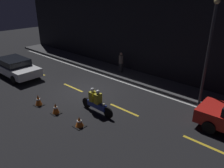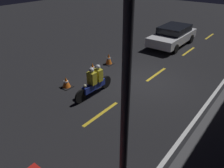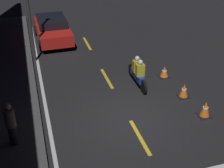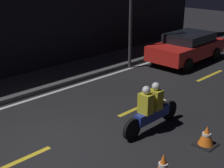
{
  "view_description": "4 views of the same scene",
  "coord_description": "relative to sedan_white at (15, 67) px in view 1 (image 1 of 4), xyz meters",
  "views": [
    {
      "loc": [
        10.12,
        -8.26,
        6.05
      ],
      "look_at": [
        2.32,
        0.31,
        1.12
      ],
      "focal_mm": 35.0,
      "sensor_mm": 36.0,
      "label": 1
    },
    {
      "loc": [
        8.68,
        4.69,
        5.17
      ],
      "look_at": [
        2.95,
        0.12,
        1.15
      ],
      "focal_mm": 35.0,
      "sensor_mm": 36.0,
      "label": 2
    },
    {
      "loc": [
        -9.07,
        3.34,
        7.15
      ],
      "look_at": [
        0.81,
        0.51,
        1.26
      ],
      "focal_mm": 50.0,
      "sensor_mm": 36.0,
      "label": 3
    },
    {
      "loc": [
        -3.64,
        -5.97,
        4.25
      ],
      "look_at": [
        2.68,
        0.47,
        0.89
      ],
      "focal_mm": 50.0,
      "sensor_mm": 36.0,
      "label": 4
    }
  ],
  "objects": [
    {
      "name": "traffic_cone_mid",
      "position": [
        7.1,
        -1.25,
        -0.43
      ],
      "size": [
        0.48,
        0.48,
        0.62
      ],
      "color": "black",
      "rests_on": "ground"
    },
    {
      "name": "lane_solid_kerb",
      "position": [
        6.06,
        4.54,
        -0.73
      ],
      "size": [
        25.2,
        0.14,
        0.01
      ],
      "color": "silver",
      "rests_on": "ground"
    },
    {
      "name": "lane_dash_e",
      "position": [
        14.06,
        1.5,
        -0.73
      ],
      "size": [
        2.0,
        0.14,
        0.01
      ],
      "color": "gold",
      "rests_on": "ground"
    },
    {
      "name": "traffic_cone_near",
      "position": [
        5.58,
        -1.38,
        -0.41
      ],
      "size": [
        0.49,
        0.49,
        0.65
      ],
      "color": "black",
      "rests_on": "ground"
    },
    {
      "name": "lane_dash_a",
      "position": [
        -3.94,
        1.5,
        -0.73
      ],
      "size": [
        2.0,
        0.14,
        0.01
      ],
      "color": "gold",
      "rests_on": "ground"
    },
    {
      "name": "motorcycle",
      "position": [
        8.6,
        0.3,
        -0.09
      ],
      "size": [
        2.26,
        0.36,
        1.37
      ],
      "rotation": [
        0.0,
        0.0,
        -0.0
      ],
      "color": "black",
      "rests_on": "ground"
    },
    {
      "name": "lane_dash_b",
      "position": [
        0.56,
        1.5,
        -0.73
      ],
      "size": [
        2.0,
        0.14,
        0.01
      ],
      "color": "gold",
      "rests_on": "ground"
    },
    {
      "name": "lane_dash_c",
      "position": [
        5.06,
        1.5,
        -0.73
      ],
      "size": [
        2.0,
        0.14,
        0.01
      ],
      "color": "gold",
      "rests_on": "ground"
    },
    {
      "name": "raised_curb",
      "position": [
        6.06,
        5.81,
        -0.65
      ],
      "size": [
        28.0,
        2.04,
        0.16
      ],
      "color": "#424244",
      "rests_on": "ground"
    },
    {
      "name": "building_front",
      "position": [
        6.06,
        6.98,
        2.85
      ],
      "size": [
        28.0,
        0.3,
        7.17
      ],
      "color": "black",
      "rests_on": "ground"
    },
    {
      "name": "traffic_cone_far",
      "position": [
        8.99,
        -1.2,
        -0.47
      ],
      "size": [
        0.52,
        0.52,
        0.53
      ],
      "color": "black",
      "rests_on": "ground"
    },
    {
      "name": "ground_plane",
      "position": [
        6.06,
        1.5,
        -0.73
      ],
      "size": [
        56.0,
        56.0,
        0.0
      ],
      "primitive_type": "plane",
      "color": "black"
    },
    {
      "name": "lane_dash_d",
      "position": [
        9.56,
        1.5,
        -0.73
      ],
      "size": [
        2.0,
        0.14,
        0.01
      ],
      "color": "gold",
      "rests_on": "ground"
    },
    {
      "name": "pedestrian",
      "position": [
        5.74,
        5.76,
        0.23
      ],
      "size": [
        0.34,
        0.34,
        1.59
      ],
      "color": "black",
      "rests_on": "raised_curb"
    },
    {
      "name": "sedan_white",
      "position": [
        0.0,
        0.0,
        0.0
      ],
      "size": [
        4.54,
        2.05,
        1.36
      ],
      "rotation": [
        0.0,
        0.0,
        0.01
      ],
      "color": "silver",
      "rests_on": "ground"
    },
    {
      "name": "street_lamp",
      "position": [
        12.48,
        4.64,
        2.5
      ],
      "size": [
        0.28,
        0.28,
        5.76
      ],
      "color": "#333338",
      "rests_on": "ground"
    }
  ]
}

